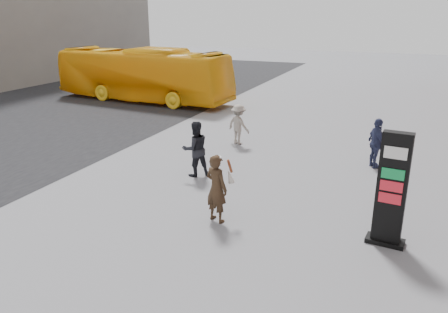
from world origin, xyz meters
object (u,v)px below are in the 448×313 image
at_px(pedestrian_c, 376,143).
at_px(bus, 142,75).
at_px(pedestrian_b, 239,124).
at_px(info_pylon, 392,190).
at_px(pedestrian_a, 195,149).
at_px(woman, 217,187).

bearing_deg(pedestrian_c, bus, 32.64).
relative_size(pedestrian_b, pedestrian_c, 0.94).
distance_m(info_pylon, pedestrian_c, 5.08).
height_order(bus, pedestrian_b, bus).
xyz_separation_m(bus, pedestrian_b, (7.98, -5.94, -0.70)).
bearing_deg(pedestrian_a, bus, -95.10).
bearing_deg(pedestrian_a, pedestrian_b, -135.02).
bearing_deg(pedestrian_a, pedestrian_c, 164.98).
bearing_deg(bus, pedestrian_a, -135.30).
height_order(woman, pedestrian_a, pedestrian_a).
distance_m(bus, pedestrian_c, 14.62).
height_order(info_pylon, bus, bus).
height_order(info_pylon, pedestrian_b, info_pylon).
height_order(info_pylon, pedestrian_a, info_pylon).
distance_m(info_pylon, bus, 17.97).
bearing_deg(info_pylon, bus, 144.96).
distance_m(info_pylon, pedestrian_a, 6.04).
bearing_deg(bus, pedestrian_b, -121.67).
distance_m(bus, pedestrian_b, 9.97).
xyz_separation_m(woman, pedestrian_b, (-1.80, 6.21, -0.09)).
height_order(info_pylon, woman, info_pylon).
distance_m(pedestrian_a, pedestrian_b, 3.66).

